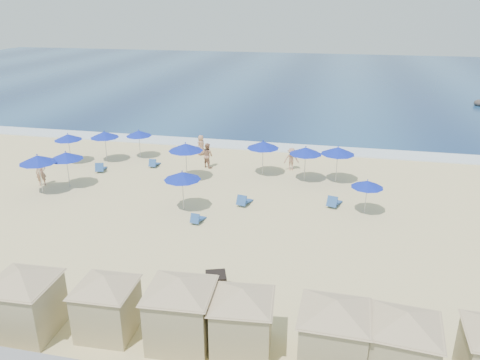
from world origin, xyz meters
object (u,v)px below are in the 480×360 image
at_px(cabana_0, 23,293).
at_px(umbrella_10, 367,184).
at_px(cabana_4, 334,325).
at_px(umbrella_2, 104,135).
at_px(umbrella_5, 186,147).
at_px(umbrella_7, 263,145).
at_px(umbrella_3, 66,156).
at_px(trash_bin, 216,283).
at_px(umbrella_0, 68,137).
at_px(umbrella_6, 182,176).
at_px(beachgoer_2, 291,159).
at_px(cabana_5, 404,337).
at_px(umbrella_8, 306,151).
at_px(beachgoer_1, 207,155).
at_px(cabana_3, 242,311).
at_px(umbrella_1, 38,159).
at_px(beachgoer_3, 201,145).
at_px(cabana_2, 180,302).
at_px(umbrella_4, 139,133).
at_px(umbrella_9, 338,151).
at_px(cabana_1, 106,297).
at_px(beachgoer_0, 41,173).

relative_size(cabana_0, umbrella_10, 2.19).
xyz_separation_m(cabana_4, umbrella_10, (1.46, 12.83, 0.16)).
xyz_separation_m(cabana_4, umbrella_2, (-17.71, 18.42, 0.46)).
distance_m(umbrella_5, umbrella_7, 5.37).
bearing_deg(umbrella_3, trash_bin, -37.09).
bearing_deg(umbrella_0, umbrella_6, -29.68).
distance_m(umbrella_0, umbrella_6, 12.92).
bearing_deg(beachgoer_2, umbrella_10, -69.70).
height_order(cabana_5, umbrella_8, cabana_5).
distance_m(cabana_5, umbrella_6, 15.76).
relative_size(umbrella_8, beachgoer_1, 1.35).
distance_m(umbrella_3, umbrella_5, 7.77).
relative_size(umbrella_3, umbrella_6, 1.01).
height_order(umbrella_0, umbrella_5, umbrella_5).
bearing_deg(cabana_3, beachgoer_2, 91.40).
relative_size(umbrella_1, umbrella_8, 1.05).
bearing_deg(beachgoer_3, umbrella_7, 81.10).
height_order(trash_bin, umbrella_3, umbrella_3).
distance_m(trash_bin, umbrella_7, 14.73).
height_order(cabana_2, beachgoer_3, cabana_2).
height_order(cabana_5, umbrella_6, cabana_5).
height_order(umbrella_3, umbrella_4, umbrella_3).
bearing_deg(umbrella_9, cabana_5, -82.00).
distance_m(cabana_1, beachgoer_2, 19.96).
bearing_deg(umbrella_1, umbrella_8, 19.47).
distance_m(trash_bin, beachgoer_2, 16.15).
height_order(umbrella_0, umbrella_6, umbrella_6).
distance_m(cabana_3, umbrella_6, 12.37).
distance_m(umbrella_6, beachgoer_2, 10.06).
height_order(umbrella_6, umbrella_10, umbrella_6).
distance_m(umbrella_6, umbrella_9, 10.88).
distance_m(umbrella_1, beachgoer_0, 2.04).
bearing_deg(umbrella_9, beachgoer_3, 159.99).
distance_m(umbrella_1, umbrella_6, 9.74).
bearing_deg(beachgoer_2, cabana_1, -120.10).
relative_size(cabana_3, umbrella_7, 1.69).
bearing_deg(beachgoer_2, umbrella_2, 167.22).
xyz_separation_m(trash_bin, umbrella_9, (4.59, 14.28, 1.82)).
bearing_deg(umbrella_10, cabana_3, -109.91).
distance_m(umbrella_0, umbrella_4, 5.22).
xyz_separation_m(umbrella_3, umbrella_7, (12.13, 5.03, 0.06)).
bearing_deg(trash_bin, umbrella_8, 60.52).
xyz_separation_m(cabana_4, umbrella_5, (-10.41, 15.93, 0.67)).
height_order(umbrella_6, beachgoer_1, umbrella_6).
relative_size(cabana_0, beachgoer_3, 2.85).
xyz_separation_m(umbrella_8, umbrella_10, (3.90, -4.54, -0.35)).
bearing_deg(cabana_2, umbrella_2, 124.13).
bearing_deg(beachgoer_3, umbrella_3, -13.52).
xyz_separation_m(cabana_2, cabana_4, (5.30, -0.11, -0.02)).
xyz_separation_m(cabana_3, cabana_5, (5.28, -0.26, 0.04)).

